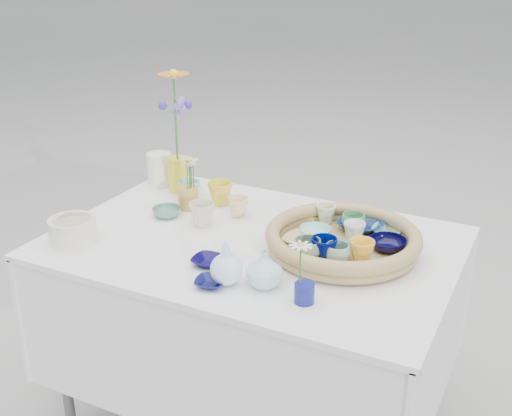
% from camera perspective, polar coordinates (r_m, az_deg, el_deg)
% --- Properties ---
extents(wicker_tray, '(0.47, 0.47, 0.08)m').
position_cam_1_polar(wicker_tray, '(1.97, 7.73, -2.89)').
color(wicker_tray, olive).
rests_on(wicker_tray, display_table).
extents(tray_ceramic_0, '(0.16, 0.16, 0.03)m').
position_cam_1_polar(tray_ceramic_0, '(2.09, 9.25, -1.51)').
color(tray_ceramic_0, navy).
rests_on(tray_ceramic_0, wicker_tray).
extents(tray_ceramic_1, '(0.14, 0.14, 0.03)m').
position_cam_1_polar(tray_ceramic_1, '(1.97, 11.63, -3.18)').
color(tray_ceramic_1, black).
rests_on(tray_ceramic_1, wicker_tray).
extents(tray_ceramic_2, '(0.08, 0.08, 0.07)m').
position_cam_1_polar(tray_ceramic_2, '(1.88, 9.38, -3.83)').
color(tray_ceramic_2, yellow).
rests_on(tray_ceramic_2, wicker_tray).
extents(tray_ceramic_3, '(0.13, 0.13, 0.03)m').
position_cam_1_polar(tray_ceramic_3, '(1.92, 6.67, -3.66)').
color(tray_ceramic_3, '#3C7D53').
rests_on(tray_ceramic_3, wicker_tray).
extents(tray_ceramic_4, '(0.10, 0.10, 0.07)m').
position_cam_1_polar(tray_ceramic_4, '(1.87, 4.58, -3.72)').
color(tray_ceramic_4, gray).
rests_on(tray_ceramic_4, wicker_tray).
extents(tray_ceramic_5, '(0.10, 0.10, 0.03)m').
position_cam_1_polar(tray_ceramic_5, '(2.02, 5.28, -2.18)').
color(tray_ceramic_5, '#90DDD7').
rests_on(tray_ceramic_5, wicker_tray).
extents(tray_ceramic_6, '(0.09, 0.09, 0.06)m').
position_cam_1_polar(tray_ceramic_6, '(2.12, 6.23, -0.52)').
color(tray_ceramic_6, white).
rests_on(tray_ceramic_6, wicker_tray).
extents(tray_ceramic_7, '(0.09, 0.09, 0.06)m').
position_cam_1_polar(tray_ceramic_7, '(2.00, 8.73, -2.12)').
color(tray_ceramic_7, white).
rests_on(tray_ceramic_7, wicker_tray).
extents(tray_ceramic_8, '(0.10, 0.10, 0.02)m').
position_cam_1_polar(tray_ceramic_8, '(2.08, 11.55, -2.02)').
color(tray_ceramic_8, '#81D6F8').
rests_on(tray_ceramic_8, wicker_tray).
extents(tray_ceramic_9, '(0.10, 0.10, 0.07)m').
position_cam_1_polar(tray_ceramic_9, '(1.87, 6.06, -3.66)').
color(tray_ceramic_9, '#000951').
rests_on(tray_ceramic_9, wicker_tray).
extents(tray_ceramic_10, '(0.12, 0.12, 0.03)m').
position_cam_1_polar(tray_ceramic_10, '(1.97, 4.04, -2.94)').
color(tray_ceramic_10, '#DDBC7E').
rests_on(tray_ceramic_10, wicker_tray).
extents(tray_ceramic_11, '(0.10, 0.10, 0.06)m').
position_cam_1_polar(tray_ceramic_11, '(1.86, 7.26, -4.05)').
color(tray_ceramic_11, '#8FB4A2').
rests_on(tray_ceramic_11, wicker_tray).
extents(tray_ceramic_12, '(0.09, 0.09, 0.06)m').
position_cam_1_polar(tray_ceramic_12, '(2.07, 8.64, -1.31)').
color(tray_ceramic_12, '#4DA363').
rests_on(tray_ceramic_12, wicker_tray).
extents(loose_ceramic_0, '(0.10, 0.10, 0.08)m').
position_cam_1_polar(loose_ceramic_0, '(2.31, -3.20, 1.31)').
color(loose_ceramic_0, yellow).
rests_on(loose_ceramic_0, display_table).
extents(loose_ceramic_1, '(0.10, 0.10, 0.07)m').
position_cam_1_polar(loose_ceramic_1, '(2.21, -1.62, 0.11)').
color(loose_ceramic_1, '#FADC87').
rests_on(loose_ceramic_1, display_table).
extents(loose_ceramic_2, '(0.12, 0.12, 0.03)m').
position_cam_1_polar(loose_ceramic_2, '(2.23, -7.94, -0.38)').
color(loose_ceramic_2, slate).
rests_on(loose_ceramic_2, display_table).
extents(loose_ceramic_3, '(0.11, 0.11, 0.08)m').
position_cam_1_polar(loose_ceramic_3, '(2.14, -4.84, -0.55)').
color(loose_ceramic_3, beige).
rests_on(loose_ceramic_3, display_table).
extents(loose_ceramic_4, '(0.10, 0.10, 0.02)m').
position_cam_1_polar(loose_ceramic_4, '(1.89, -4.28, -4.73)').
color(loose_ceramic_4, '#0A0340').
rests_on(loose_ceramic_4, display_table).
extents(loose_ceramic_5, '(0.10, 0.10, 0.07)m').
position_cam_1_polar(loose_ceramic_5, '(2.38, -5.99, 1.65)').
color(loose_ceramic_5, '#A9DEC9').
rests_on(loose_ceramic_5, display_table).
extents(loose_ceramic_6, '(0.10, 0.10, 0.02)m').
position_cam_1_polar(loose_ceramic_6, '(1.78, -4.10, -6.64)').
color(loose_ceramic_6, '#0D0F4A').
rests_on(loose_ceramic_6, display_table).
extents(fluted_bowl, '(0.17, 0.17, 0.08)m').
position_cam_1_polar(fluted_bowl, '(2.10, -15.97, -1.90)').
color(fluted_bowl, silver).
rests_on(fluted_bowl, display_table).
extents(bud_vase_paleblue, '(0.11, 0.11, 0.14)m').
position_cam_1_polar(bud_vase_paleblue, '(1.76, -2.67, -4.78)').
color(bud_vase_paleblue, '#C7E9FF').
rests_on(bud_vase_paleblue, display_table).
extents(bud_vase_seafoam, '(0.11, 0.11, 0.11)m').
position_cam_1_polar(bud_vase_seafoam, '(1.75, 0.74, -5.42)').
color(bud_vase_seafoam, silver).
rests_on(bud_vase_seafoam, display_table).
extents(bud_vase_cobalt, '(0.07, 0.07, 0.05)m').
position_cam_1_polar(bud_vase_cobalt, '(1.70, 4.32, -7.55)').
color(bud_vase_cobalt, navy).
rests_on(bud_vase_cobalt, display_table).
extents(single_daisy, '(0.08, 0.08, 0.13)m').
position_cam_1_polar(single_daisy, '(1.66, 3.95, -5.04)').
color(single_daisy, white).
rests_on(single_daisy, bud_vase_cobalt).
extents(tall_vase_yellow, '(0.09, 0.09, 0.13)m').
position_cam_1_polar(tall_vase_yellow, '(2.43, -6.98, 2.97)').
color(tall_vase_yellow, yellow).
rests_on(tall_vase_yellow, display_table).
extents(gerbera, '(0.16, 0.16, 0.33)m').
position_cam_1_polar(gerbera, '(2.35, -7.16, 7.97)').
color(gerbera, orange).
rests_on(gerbera, tall_vase_yellow).
extents(hydrangea, '(0.09, 0.09, 0.27)m').
position_cam_1_polar(hydrangea, '(2.40, -7.13, 6.72)').
color(hydrangea, '#3B31A5').
rests_on(hydrangea, tall_vase_yellow).
extents(white_pitcher, '(0.16, 0.14, 0.13)m').
position_cam_1_polar(white_pitcher, '(2.51, -8.58, 3.41)').
color(white_pitcher, white).
rests_on(white_pitcher, display_table).
extents(daisy_cup, '(0.09, 0.09, 0.08)m').
position_cam_1_polar(daisy_cup, '(2.28, -6.06, 0.89)').
color(daisy_cup, gold).
rests_on(daisy_cup, display_table).
extents(daisy_posy, '(0.10, 0.10, 0.13)m').
position_cam_1_polar(daisy_posy, '(2.25, -5.91, 3.39)').
color(daisy_posy, white).
rests_on(daisy_posy, daisy_cup).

